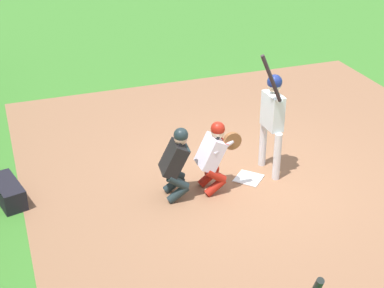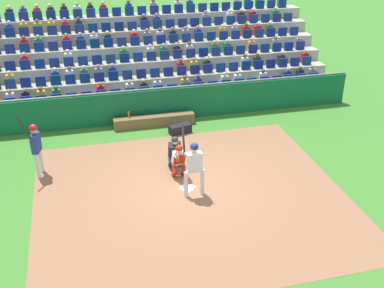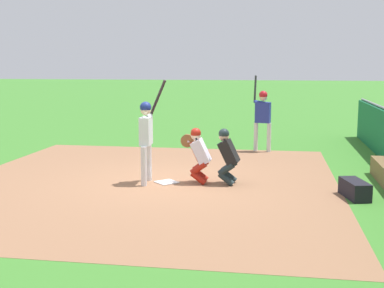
{
  "view_description": "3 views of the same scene",
  "coord_description": "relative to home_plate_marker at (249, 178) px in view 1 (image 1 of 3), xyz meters",
  "views": [
    {
      "loc": [
        8.02,
        -3.8,
        5.35
      ],
      "look_at": [
        0.05,
        -1.07,
        0.91
      ],
      "focal_mm": 54.66,
      "sensor_mm": 36.0,
      "label": 1
    },
    {
      "loc": [
        2.86,
        12.57,
        8.31
      ],
      "look_at": [
        -0.26,
        -0.42,
        1.38
      ],
      "focal_mm": 44.1,
      "sensor_mm": 36.0,
      "label": 2
    },
    {
      "loc": [
        -10.98,
        -2.49,
        2.66
      ],
      "look_at": [
        0.46,
        -0.51,
        0.84
      ],
      "focal_mm": 47.21,
      "sensor_mm": 36.0,
      "label": 3
    }
  ],
  "objects": [
    {
      "name": "home_plate_umpire",
      "position": [
        0.12,
        -1.37,
        0.68
      ],
      "size": [
        0.49,
        0.51,
        1.28
      ],
      "color": "#1E2B2E",
      "rests_on": "ground_plane"
    },
    {
      "name": "home_plate_marker",
      "position": [
        0.0,
        0.0,
        0.0
      ],
      "size": [
        0.62,
        0.62,
        0.02
      ],
      "primitive_type": "cube",
      "rotation": [
        0.0,
        0.0,
        0.79
      ],
      "color": "white",
      "rests_on": "infield_dirt_patch"
    },
    {
      "name": "equipment_duffel_bag",
      "position": [
        -0.64,
        -4.04,
        0.16
      ],
      "size": [
        0.95,
        0.57,
        0.36
      ],
      "primitive_type": "cube",
      "rotation": [
        0.0,
        0.0,
        0.25
      ],
      "color": "black",
      "rests_on": "ground_plane"
    },
    {
      "name": "catcher_crouching",
      "position": [
        0.12,
        -0.71,
        0.7
      ],
      "size": [
        0.46,
        0.71,
        1.28
      ],
      "color": "#AB1F12",
      "rests_on": "ground_plane"
    },
    {
      "name": "ground_plane",
      "position": [
        0.0,
        0.0,
        -0.02
      ],
      "size": [
        160.0,
        160.0,
        0.0
      ],
      "primitive_type": "plane",
      "color": "#3B7C2B"
    },
    {
      "name": "batter_at_plate",
      "position": [
        -0.11,
        0.43,
        1.15
      ],
      "size": [
        0.66,
        0.55,
        2.34
      ],
      "color": "silver",
      "rests_on": "ground_plane"
    },
    {
      "name": "infield_dirt_patch",
      "position": [
        0.0,
        0.5,
        -0.01
      ],
      "size": [
        9.73,
        8.8,
        0.01
      ],
      "primitive_type": "cube",
      "rotation": [
        0.0,
        0.0,
        0.01
      ],
      "color": "#916547",
      "rests_on": "ground_plane"
    }
  ]
}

